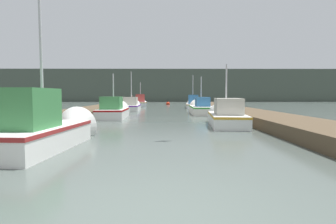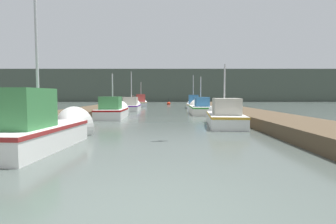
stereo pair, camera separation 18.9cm
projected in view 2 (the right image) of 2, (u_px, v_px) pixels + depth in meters
name	position (u px, v px, depth m)	size (l,w,h in m)	color
ground_plane	(135.00, 216.00, 3.30)	(200.00, 200.00, 0.00)	#47514C
dock_left	(87.00, 112.00, 19.28)	(2.76, 40.00, 0.50)	#4C3D2B
dock_right	(240.00, 112.00, 19.23)	(2.76, 40.00, 0.50)	#4C3D2B
distant_shore_ridge	(167.00, 86.00, 65.17)	(120.00, 16.00, 7.20)	#424C42
fishing_boat_0	(43.00, 128.00, 7.73)	(1.89, 4.68, 4.92)	silver
fishing_boat_1	(225.00, 116.00, 13.41)	(2.05, 5.20, 3.51)	silver
fishing_boat_2	(115.00, 111.00, 17.72)	(1.80, 4.67, 3.40)	silver
fishing_boat_3	(201.00, 108.00, 21.70)	(1.75, 5.89, 3.46)	silver
fishing_boat_4	(133.00, 106.00, 26.49)	(1.81, 5.62, 4.33)	silver
fishing_boat_5	(194.00, 104.00, 31.08)	(1.81, 5.74, 4.29)	silver
fishing_boat_6	(142.00, 103.00, 35.72)	(2.04, 5.90, 3.67)	silver
mooring_piling_0	(196.00, 100.00, 38.69)	(0.33, 0.33, 1.38)	#473523
mooring_piling_1	(134.00, 101.00, 35.31)	(0.24, 0.24, 1.43)	#473523
channel_buoy	(170.00, 104.00, 40.72)	(0.58, 0.58, 1.08)	red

